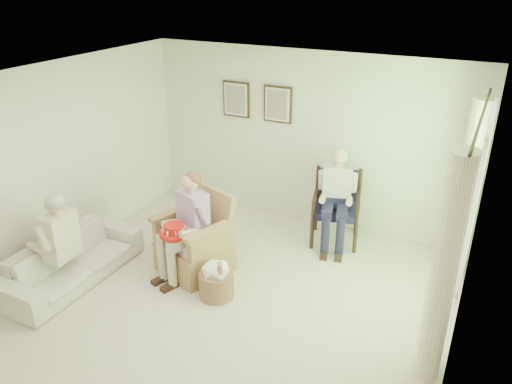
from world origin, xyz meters
TOP-DOWN VIEW (x-y plane):
  - floor at (0.00, 0.00)m, footprint 5.50×5.50m
  - back_wall at (0.00, 2.75)m, footprint 5.00×0.04m
  - left_wall at (-2.50, 0.00)m, footprint 0.04×5.50m
  - right_wall at (2.50, 0.00)m, footprint 0.04×5.50m
  - ceiling at (0.00, 0.00)m, footprint 5.00×5.50m
  - window at (2.46, 1.20)m, footprint 0.13×2.50m
  - curtain_left at (2.33, 0.22)m, footprint 0.34×0.34m
  - curtain_right at (2.33, 2.18)m, footprint 0.34×0.34m
  - framed_print_left at (-1.15, 2.71)m, footprint 0.45×0.05m
  - framed_print_right at (-0.45, 2.71)m, footprint 0.45×0.05m
  - wicker_armchair at (-0.69, 0.74)m, footprint 0.82×0.82m
  - wood_armchair at (0.69, 2.34)m, footprint 0.65×0.61m
  - sofa at (-1.95, -0.17)m, footprint 1.89×0.74m
  - person_wicker at (-0.69, 0.60)m, footprint 0.40×0.62m
  - person_dark at (0.69, 2.17)m, footprint 0.40×0.63m
  - person_sofa at (-1.95, -0.35)m, footprint 0.42×0.62m
  - red_hat at (-0.77, 0.41)m, footprint 0.37×0.37m
  - hatbox at (-0.14, 0.33)m, footprint 0.46×0.46m

SIDE VIEW (x-z plane):
  - floor at x=0.00m, z-range 0.00..0.00m
  - hatbox at x=-0.14m, z-range -0.07..0.55m
  - sofa at x=-1.95m, z-range 0.00..0.55m
  - wicker_armchair at x=-0.69m, z-range -0.19..0.86m
  - wood_armchair at x=0.69m, z-range 0.05..1.06m
  - person_sofa at x=-1.95m, z-range 0.08..1.30m
  - red_hat at x=-0.77m, z-range 0.63..0.77m
  - person_wicker at x=-0.69m, z-range 0.12..1.47m
  - person_dark at x=0.69m, z-range 0.12..1.51m
  - curtain_left at x=2.33m, z-range 0.00..2.30m
  - curtain_right at x=2.33m, z-range 0.00..2.30m
  - back_wall at x=0.00m, z-range 0.00..2.60m
  - left_wall at x=-2.50m, z-range 0.00..2.60m
  - right_wall at x=2.50m, z-range 0.00..2.60m
  - window at x=2.46m, z-range 0.77..2.40m
  - framed_print_left at x=-1.15m, z-range 1.51..2.06m
  - framed_print_right at x=-0.45m, z-range 1.51..2.06m
  - ceiling at x=0.00m, z-range 2.59..2.61m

